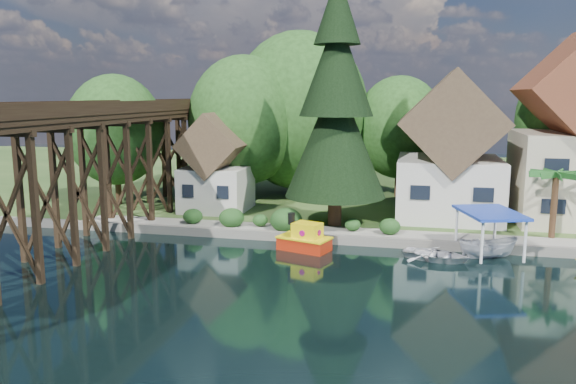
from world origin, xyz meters
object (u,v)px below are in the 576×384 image
house_left (450,156)px  palm_tree (556,176)px  conifer (336,107)px  boat_canopy (489,238)px  tugboat (305,239)px  trestle_bridge (94,162)px  boat_white_a (436,253)px  shed (216,169)px

house_left → palm_tree: bearing=-40.6°
house_left → conifer: (-7.97, -4.81, 3.71)m
palm_tree → boat_canopy: palm_tree is taller
palm_tree → tugboat: size_ratio=1.28×
trestle_bridge → house_left: size_ratio=4.01×
trestle_bridge → tugboat: (13.87, 0.93, -4.64)m
house_left → conifer: size_ratio=0.64×
conifer → boat_white_a: bearing=-38.5°
house_left → palm_tree: size_ratio=2.36×
palm_tree → shed: bearing=170.9°
shed → boat_white_a: bearing=-27.4°
shed → tugboat: (8.87, -8.40, -3.12)m
conifer → boat_white_a: conifer is taller
palm_tree → tugboat: (-15.41, -4.52, -3.86)m
trestle_bridge → palm_tree: trestle_bridge is taller
trestle_bridge → tugboat: 14.66m
shed → tugboat: size_ratio=2.16×
shed → boat_white_a: shed is taller
tugboat → boat_canopy: boat_canopy is taller
boat_white_a → conifer: bearing=68.6°
house_left → boat_white_a: size_ratio=2.82×
trestle_bridge → boat_canopy: trestle_bridge is taller
trestle_bridge → tugboat: trestle_bridge is taller
house_left → shed: (-18.00, -1.50, -1.31)m
trestle_bridge → boat_canopy: bearing=3.8°
boat_canopy → trestle_bridge: bearing=-176.2°
house_left → palm_tree: house_left is taller
trestle_bridge → house_left: bearing=25.2°
conifer → boat_canopy: (9.91, -4.36, -7.62)m
boat_white_a → boat_canopy: 3.34m
tugboat → house_left: bearing=47.3°
tugboat → boat_canopy: size_ratio=0.70×
tugboat → boat_white_a: bearing=-2.7°
conifer → tugboat: bearing=-102.8°
palm_tree → boat_canopy: 6.65m
trestle_bridge → palm_tree: (29.28, 5.44, -0.78)m
conifer → tugboat: size_ratio=4.77×
shed → conifer: 11.70m
shed → tugboat: 12.61m
boat_white_a → boat_canopy: boat_canopy is taller
conifer → palm_tree: 14.89m
conifer → boat_white_a: size_ratio=4.44×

